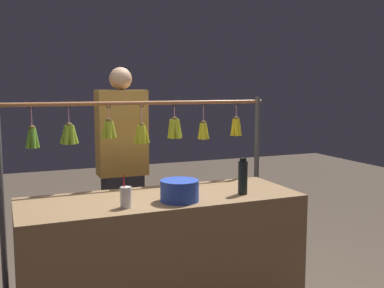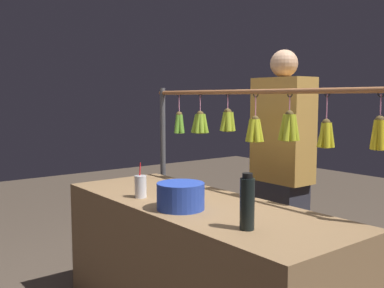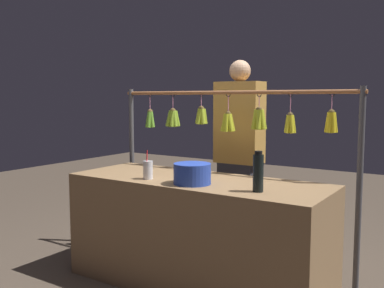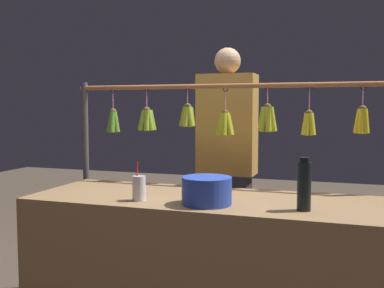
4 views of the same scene
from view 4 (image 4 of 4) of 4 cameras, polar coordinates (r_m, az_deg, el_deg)
The scene contains 6 objects.
market_counter at distance 2.76m, azimuth 1.41°, elevation -15.08°, with size 1.99×0.73×0.83m, color olive.
display_rack at distance 3.07m, azimuth 3.89°, elevation 0.39°, with size 2.19×0.14×1.52m.
water_bottle at distance 2.37m, azimuth 13.68°, elevation -4.97°, with size 0.07×0.07×0.27m.
blue_bucket at distance 2.45m, azimuth 1.83°, elevation -5.79°, with size 0.27×0.27×0.15m, color #2947B7.
drink_cup at distance 2.57m, azimuth -6.57°, elevation -5.44°, with size 0.07×0.07×0.22m.
vendor_person at distance 3.46m, azimuth 4.34°, elevation -3.15°, with size 0.42×0.23×1.78m.
Camera 4 is at (-0.77, 2.48, 1.35)m, focal length 43.19 mm.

